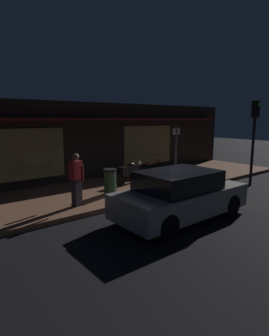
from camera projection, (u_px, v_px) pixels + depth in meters
ground_plane at (175, 207)px, 9.10m from camera, size 60.00×60.00×0.00m
sidewalk_slab at (122, 187)px, 11.39m from camera, size 18.00×4.00×0.15m
storefront_building at (81, 140)px, 13.69m from camera, size 18.00×3.30×3.60m
motorcycle at (129, 172)px, 11.73m from camera, size 1.68×0.64×0.97m
bicycle_parked at (152, 167)px, 13.75m from camera, size 1.61×0.56×0.91m
person_photographer at (76, 179)px, 8.60m from camera, size 0.43×0.61×1.67m
sign_post at (176, 149)px, 12.58m from camera, size 0.44×0.09×2.40m
trash_bin at (110, 181)px, 10.04m from camera, size 0.48×0.48×0.93m
traffic_light_pole at (254, 128)px, 11.64m from camera, size 0.24×0.33×3.60m
parked_car_near at (180, 195)px, 7.95m from camera, size 4.10×1.79×1.42m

